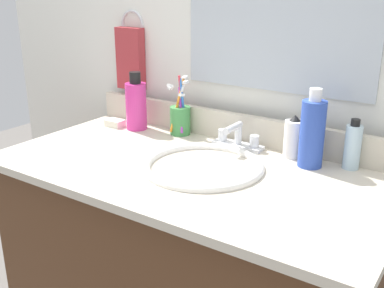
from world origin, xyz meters
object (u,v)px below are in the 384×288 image
(hand_towel, at_px, (130,59))
(bottle_shampoo_blue, at_px, (312,133))
(faucet, at_px, (237,139))
(cup_green, at_px, (180,118))
(bottle_lotion_white, at_px, (294,138))
(soap_bar, at_px, (115,123))
(bottle_gel_clear, at_px, (353,146))
(bottle_soap_pink, at_px, (136,105))

(hand_towel, xyz_separation_m, bottle_shampoo_blue, (0.73, -0.10, -0.12))
(faucet, xyz_separation_m, cup_green, (-0.22, 0.02, 0.03))
(faucet, distance_m, bottle_shampoo_blue, 0.25)
(hand_towel, relative_size, bottle_lotion_white, 1.75)
(soap_bar, bearing_deg, bottle_gel_clear, 5.05)
(bottle_soap_pink, bearing_deg, cup_green, 12.94)
(bottle_lotion_white, bearing_deg, bottle_shampoo_blue, -32.35)
(bottle_lotion_white, xyz_separation_m, cup_green, (-0.40, -0.01, -0.00))
(faucet, xyz_separation_m, soap_bar, (-0.47, -0.04, -0.02))
(hand_towel, height_order, bottle_soap_pink, hand_towel)
(hand_towel, relative_size, soap_bar, 3.44)
(faucet, distance_m, cup_green, 0.23)
(faucet, bearing_deg, bottle_soap_pink, -176.90)
(bottle_shampoo_blue, relative_size, bottle_soap_pink, 1.10)
(bottle_soap_pink, height_order, soap_bar, bottle_soap_pink)
(faucet, relative_size, cup_green, 0.81)
(bottle_lotion_white, relative_size, soap_bar, 1.97)
(faucet, xyz_separation_m, bottle_lotion_white, (0.17, 0.02, 0.03))
(faucet, bearing_deg, bottle_lotion_white, 7.96)
(bottle_gel_clear, relative_size, bottle_shampoo_blue, 0.64)
(cup_green, bearing_deg, bottle_lotion_white, 1.20)
(bottle_shampoo_blue, distance_m, cup_green, 0.47)
(cup_green, bearing_deg, faucet, -3.99)
(bottle_lotion_white, height_order, bottle_soap_pink, bottle_soap_pink)
(hand_towel, xyz_separation_m, soap_bar, (0.02, -0.12, -0.21))
(hand_towel, height_order, cup_green, hand_towel)
(bottle_lotion_white, bearing_deg, bottle_soap_pink, -175.39)
(bottle_gel_clear, bearing_deg, bottle_soap_pink, -176.11)
(bottle_lotion_white, xyz_separation_m, bottle_soap_pink, (-0.55, -0.04, 0.03))
(hand_towel, bearing_deg, bottle_lotion_white, -4.86)
(bottle_lotion_white, height_order, soap_bar, bottle_lotion_white)
(bottle_soap_pink, bearing_deg, bottle_lotion_white, 4.61)
(bottle_shampoo_blue, distance_m, soap_bar, 0.71)
(bottle_soap_pink, bearing_deg, faucet, 3.10)
(soap_bar, bearing_deg, cup_green, 13.63)
(cup_green, height_order, soap_bar, cup_green)
(bottle_lotion_white, relative_size, bottle_shampoo_blue, 0.58)
(bottle_shampoo_blue, height_order, soap_bar, bottle_shampoo_blue)
(bottle_lotion_white, distance_m, bottle_soap_pink, 0.56)
(bottle_shampoo_blue, bearing_deg, faucet, 175.61)
(soap_bar, bearing_deg, hand_towel, 100.55)
(bottle_shampoo_blue, xyz_separation_m, soap_bar, (-0.70, -0.02, -0.09))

